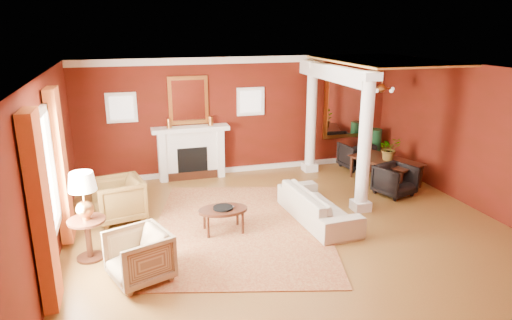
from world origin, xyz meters
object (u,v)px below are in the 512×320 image
object	(u,v)px
side_table	(84,202)
sofa	(318,200)
dining_table	(387,164)
armchair_stripe	(139,254)
armchair_leopard	(118,197)
coffee_table	(223,211)

from	to	relation	value
side_table	sofa	bearing A→B (deg)	5.00
dining_table	armchair_stripe	bearing A→B (deg)	96.36
armchair_leopard	side_table	bearing A→B (deg)	-29.54
sofa	armchair_stripe	size ratio (longest dim) A/B	2.52
armchair_leopard	side_table	xyz separation A→B (m)	(-0.47, -1.47, 0.53)
armchair_leopard	armchair_stripe	size ratio (longest dim) A/B	1.08
sofa	armchair_stripe	distance (m)	3.62
sofa	armchair_stripe	bearing A→B (deg)	106.61
armchair_stripe	coffee_table	world-z (taller)	armchair_stripe
coffee_table	armchair_leopard	bearing A→B (deg)	148.62
sofa	side_table	xyz separation A→B (m)	(-4.16, -0.36, 0.58)
armchair_stripe	dining_table	xyz separation A→B (m)	(5.86, 2.83, 0.03)
sofa	armchair_leopard	bearing A→B (deg)	69.79
side_table	dining_table	xyz separation A→B (m)	(6.61, 1.96, -0.54)
dining_table	coffee_table	bearing A→B (deg)	90.75
coffee_table	armchair_stripe	bearing A→B (deg)	-140.98
armchair_stripe	dining_table	size ratio (longest dim) A/B	0.52
dining_table	armchair_leopard	bearing A→B (deg)	75.04
armchair_leopard	armchair_stripe	distance (m)	2.37
sofa	side_table	size ratio (longest dim) A/B	1.43
armchair_stripe	coffee_table	size ratio (longest dim) A/B	0.93
sofa	armchair_leopard	size ratio (longest dim) A/B	2.32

